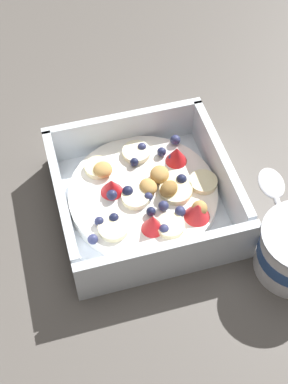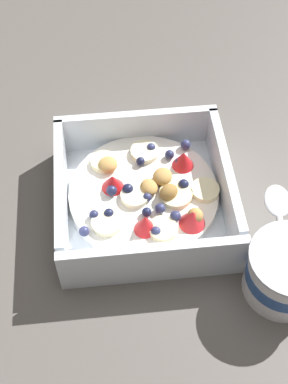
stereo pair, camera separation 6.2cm
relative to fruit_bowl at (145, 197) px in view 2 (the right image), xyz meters
The scene contains 4 objects.
ground_plane 0.03m from the fruit_bowl, 163.05° to the right, with size 2.40×2.40×0.00m, color #56514C.
fruit_bowl is the anchor object (origin of this frame).
spoon 0.16m from the fruit_bowl, 167.99° to the left, with size 0.05×0.17×0.01m.
yogurt_cup 0.18m from the fruit_bowl, 138.10° to the left, with size 0.09×0.09×0.07m.
Camera 2 is at (0.05, 0.37, 0.53)m, focal length 50.51 mm.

